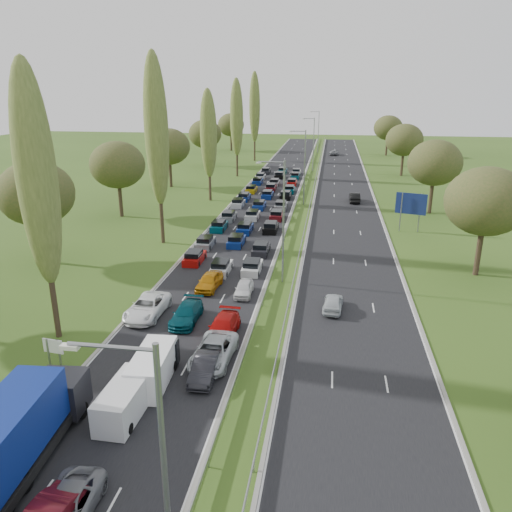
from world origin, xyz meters
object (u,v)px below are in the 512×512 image
at_px(near_car_2, 147,307).
at_px(white_van_front, 154,366).
at_px(white_van_rear, 127,398).
at_px(direction_sign, 411,205).
at_px(info_sign, 53,349).
at_px(blue_lorry, 23,427).

xyz_separation_m(near_car_2, white_van_front, (3.93, -9.41, 0.28)).
relative_size(white_van_rear, direction_sign, 0.96).
height_order(near_car_2, white_van_rear, white_van_rear).
bearing_deg(white_van_rear, white_van_front, 84.53).
distance_m(white_van_rear, info_sign, 8.10).
bearing_deg(near_car_2, blue_lorry, -88.47).
relative_size(near_car_2, white_van_front, 1.08).
bearing_deg(blue_lorry, near_car_2, 85.85).
relative_size(near_car_2, white_van_rear, 1.15).
relative_size(near_car_2, info_sign, 2.73).
xyz_separation_m(near_car_2, direction_sign, (25.37, 30.27, 2.75)).
distance_m(blue_lorry, white_van_rear, 5.87).
height_order(blue_lorry, white_van_rear, blue_lorry).
xyz_separation_m(white_van_front, direction_sign, (21.44, 39.67, 2.47)).
height_order(white_van_front, white_van_rear, white_van_front).
bearing_deg(white_van_rear, info_sign, 150.43).
xyz_separation_m(near_car_2, blue_lorry, (-0.02, -17.47, 1.24)).
distance_m(near_car_2, blue_lorry, 17.51).
xyz_separation_m(near_car_2, info_sign, (-3.43, -8.73, 0.55)).
distance_m(near_car_2, white_van_front, 10.20).
xyz_separation_m(near_car_2, white_van_rear, (3.51, -12.89, 0.21)).
height_order(near_car_2, blue_lorry, blue_lorry).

